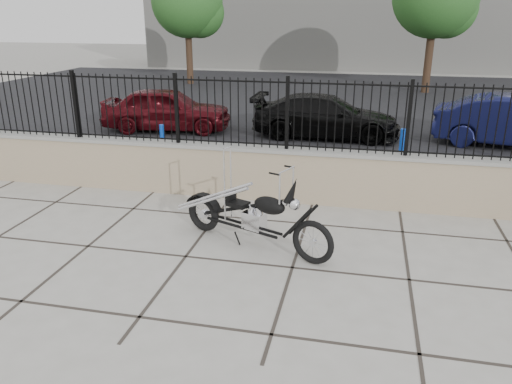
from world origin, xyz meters
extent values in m
plane|color=#99968E|center=(0.00, 0.00, 0.00)|extent=(90.00, 90.00, 0.00)
plane|color=black|center=(0.00, 12.50, 0.00)|extent=(30.00, 30.00, 0.00)
cube|color=gray|center=(0.00, 2.50, 0.48)|extent=(14.00, 0.36, 0.96)
cube|color=black|center=(0.00, 2.50, 1.56)|extent=(14.00, 0.08, 1.20)
imported|color=#42090E|center=(-3.21, 7.36, 0.61)|extent=(3.76, 1.92, 1.23)
imported|color=black|center=(1.27, 7.49, 0.57)|extent=(3.92, 1.60, 1.14)
cylinder|color=#0B48B0|center=(-2.10, 4.33, 0.43)|extent=(0.12, 0.12, 0.85)
cylinder|color=#0B20AF|center=(3.09, 4.42, 0.49)|extent=(0.12, 0.12, 0.99)
cylinder|color=#382619|center=(-5.90, 16.92, 1.51)|extent=(0.30, 0.30, 3.02)
cylinder|color=#382619|center=(4.71, 16.44, 1.59)|extent=(0.32, 0.32, 3.18)
camera|label=1|loc=(2.29, -5.87, 3.21)|focal=35.00mm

